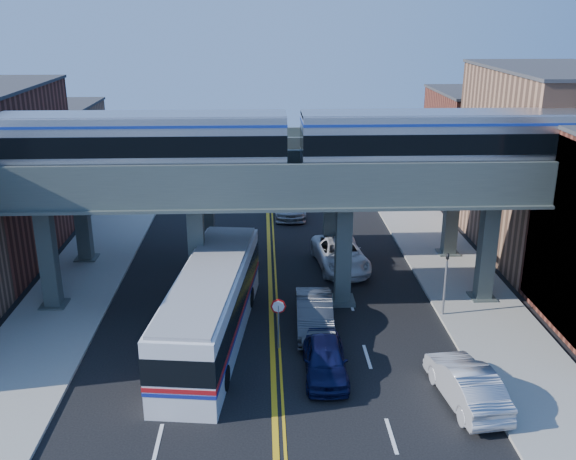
# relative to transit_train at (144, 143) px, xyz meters

# --- Properties ---
(ground) EXTENTS (120.00, 120.00, 0.00)m
(ground) POSITION_rel_transit_train_xyz_m (6.44, -8.00, -9.20)
(ground) COLOR black
(ground) RESTS_ON ground
(sidewalk_west) EXTENTS (5.00, 70.00, 0.16)m
(sidewalk_west) POSITION_rel_transit_train_xyz_m (-5.06, 2.00, -9.12)
(sidewalk_west) COLOR gray
(sidewalk_west) RESTS_ON ground
(sidewalk_east) EXTENTS (5.00, 70.00, 0.16)m
(sidewalk_east) POSITION_rel_transit_train_xyz_m (17.94, 2.00, -9.12)
(sidewalk_east) COLOR gray
(sidewalk_east) RESTS_ON ground
(building_west_c) EXTENTS (8.00, 10.00, 8.00)m
(building_west_c) POSITION_rel_transit_train_xyz_m (-12.06, 21.00, -5.20)
(building_west_c) COLOR #8A5F47
(building_west_c) RESTS_ON ground
(building_east_b) EXTENTS (8.00, 14.00, 12.00)m
(building_east_b) POSITION_rel_transit_train_xyz_m (24.94, 8.00, -3.20)
(building_east_b) COLOR #8A5F47
(building_east_b) RESTS_ON ground
(building_east_c) EXTENTS (8.00, 10.00, 9.00)m
(building_east_c) POSITION_rel_transit_train_xyz_m (24.94, 21.00, -4.70)
(building_east_c) COLOR brown
(building_east_c) RESTS_ON ground
(mural_panel) EXTENTS (0.10, 9.50, 9.50)m
(mural_panel) POSITION_rel_transit_train_xyz_m (20.99, -4.00, -4.45)
(mural_panel) COLOR teal
(mural_panel) RESTS_ON ground
(elevated_viaduct_near) EXTENTS (52.00, 3.60, 7.40)m
(elevated_viaduct_near) POSITION_rel_transit_train_xyz_m (6.44, 0.00, -2.73)
(elevated_viaduct_near) COLOR #434E4B
(elevated_viaduct_near) RESTS_ON ground
(elevated_viaduct_far) EXTENTS (52.00, 3.60, 7.40)m
(elevated_viaduct_far) POSITION_rel_transit_train_xyz_m (6.44, 7.00, -2.73)
(elevated_viaduct_far) COLOR #434E4B
(elevated_viaduct_far) RESTS_ON ground
(transit_train) EXTENTS (45.47, 2.85, 3.32)m
(transit_train) POSITION_rel_transit_train_xyz_m (0.00, 0.00, 0.00)
(transit_train) COLOR black
(transit_train) RESTS_ON elevated_viaduct_near
(stop_sign) EXTENTS (0.76, 0.09, 2.63)m
(stop_sign) POSITION_rel_transit_train_xyz_m (6.74, -5.00, -7.44)
(stop_sign) COLOR slate
(stop_sign) RESTS_ON ground
(traffic_signal) EXTENTS (0.15, 0.18, 4.10)m
(traffic_signal) POSITION_rel_transit_train_xyz_m (15.64, -2.00, -6.90)
(traffic_signal) COLOR slate
(traffic_signal) RESTS_ON ground
(transit_bus) EXTENTS (4.61, 13.97, 3.53)m
(transit_bus) POSITION_rel_transit_train_xyz_m (3.45, -4.01, -7.38)
(transit_bus) COLOR silver
(transit_bus) RESTS_ON ground
(car_lane_a) EXTENTS (2.01, 4.79, 1.62)m
(car_lane_a) POSITION_rel_transit_train_xyz_m (8.78, -7.48, -8.39)
(car_lane_a) COLOR #0E1034
(car_lane_a) RESTS_ON ground
(car_lane_b) EXTENTS (2.01, 5.34, 1.74)m
(car_lane_b) POSITION_rel_transit_train_xyz_m (8.63, -3.19, -8.33)
(car_lane_b) COLOR #323235
(car_lane_b) RESTS_ON ground
(car_lane_c) EXTENTS (3.52, 6.54, 1.74)m
(car_lane_c) POSITION_rel_transit_train_xyz_m (10.95, 5.20, -8.32)
(car_lane_c) COLOR silver
(car_lane_c) RESTS_ON ground
(car_lane_d) EXTENTS (2.57, 6.02, 1.73)m
(car_lane_d) POSITION_rel_transit_train_xyz_m (8.24, 16.48, -8.33)
(car_lane_d) COLOR #B0B1B5
(car_lane_d) RESTS_ON ground
(car_parked_curb) EXTENTS (2.47, 5.44, 1.73)m
(car_parked_curb) POSITION_rel_transit_train_xyz_m (14.47, -9.82, -8.33)
(car_parked_curb) COLOR #A3A3A8
(car_parked_curb) RESTS_ON ground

